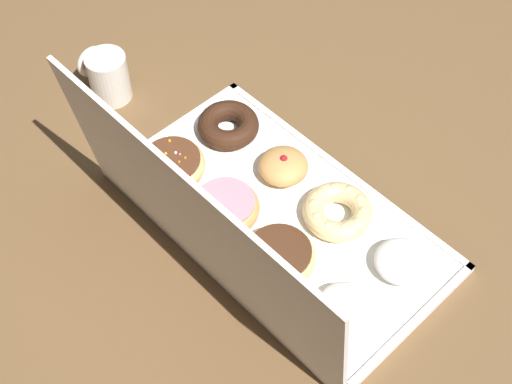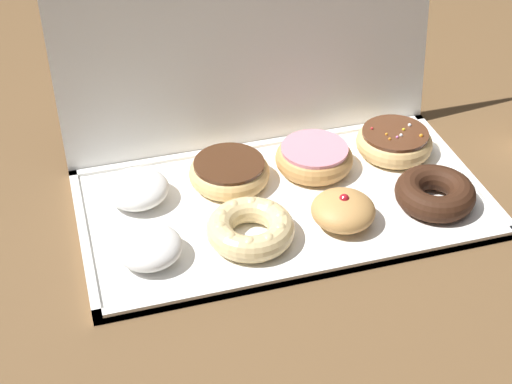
{
  "view_description": "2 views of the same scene",
  "coord_description": "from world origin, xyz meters",
  "views": [
    {
      "loc": [
        -0.48,
        0.51,
        1.0
      ],
      "look_at": [
        0.06,
        0.0,
        0.03
      ],
      "focal_mm": 50.41,
      "sensor_mm": 36.0,
      "label": 1
    },
    {
      "loc": [
        -0.28,
        -0.81,
        0.68
      ],
      "look_at": [
        -0.05,
        -0.02,
        0.06
      ],
      "focal_mm": 53.94,
      "sensor_mm": 36.0,
      "label": 2
    }
  ],
  "objects": [
    {
      "name": "box_lid_open",
      "position": [
        0.0,
        0.18,
        0.15
      ],
      "size": [
        0.57,
        0.05,
        0.3
      ],
      "primitive_type": "cube",
      "rotation": [
        1.44,
        0.0,
        0.0
      ],
      "color": "white",
      "rests_on": "ground"
    },
    {
      "name": "jelly_filled_donut_2",
      "position": [
        0.06,
        -0.07,
        0.03
      ],
      "size": [
        0.09,
        0.09,
        0.05
      ],
      "color": "tan",
      "rests_on": "donut_box"
    },
    {
      "name": "cruller_donut_1",
      "position": [
        -0.07,
        -0.06,
        0.03
      ],
      "size": [
        0.12,
        0.12,
        0.04
      ],
      "color": "#EACC8C",
      "rests_on": "donut_box"
    },
    {
      "name": "chocolate_cake_ring_donut_3",
      "position": [
        0.2,
        -0.06,
        0.03
      ],
      "size": [
        0.11,
        0.11,
        0.04
      ],
      "color": "#381E11",
      "rests_on": "donut_box"
    },
    {
      "name": "sprinkle_donut_7",
      "position": [
        0.2,
        0.07,
        0.03
      ],
      "size": [
        0.12,
        0.12,
        0.04
      ],
      "color": "#E5B770",
      "rests_on": "donut_box"
    },
    {
      "name": "donut_box",
      "position": [
        0.0,
        0.0,
        0.01
      ],
      "size": [
        0.57,
        0.31,
        0.01
      ],
      "color": "white",
      "rests_on": "ground"
    },
    {
      "name": "pink_frosted_donut_6",
      "position": [
        0.07,
        0.07,
        0.03
      ],
      "size": [
        0.12,
        0.12,
        0.04
      ],
      "color": "tan",
      "rests_on": "donut_box"
    },
    {
      "name": "powdered_filled_donut_4",
      "position": [
        -0.2,
        0.06,
        0.03
      ],
      "size": [
        0.09,
        0.09,
        0.04
      ],
      "color": "white",
      "rests_on": "donut_box"
    },
    {
      "name": "powdered_filled_donut_0",
      "position": [
        -0.2,
        -0.06,
        0.03
      ],
      "size": [
        0.09,
        0.09,
        0.04
      ],
      "color": "white",
      "rests_on": "donut_box"
    },
    {
      "name": "ground_plane",
      "position": [
        0.0,
        0.0,
        0.0
      ],
      "size": [
        3.0,
        3.0,
        0.0
      ],
      "primitive_type": "plane",
      "color": "brown"
    },
    {
      "name": "chocolate_frosted_donut_5",
      "position": [
        -0.06,
        0.07,
        0.03
      ],
      "size": [
        0.12,
        0.12,
        0.04
      ],
      "color": "#E5B770",
      "rests_on": "donut_box"
    }
  ]
}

